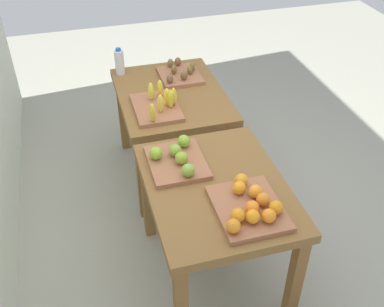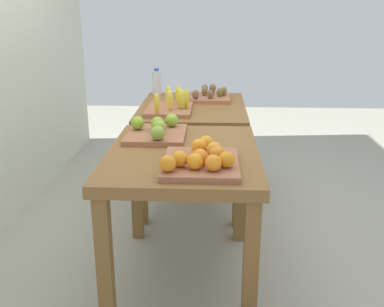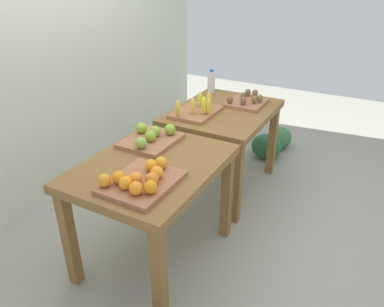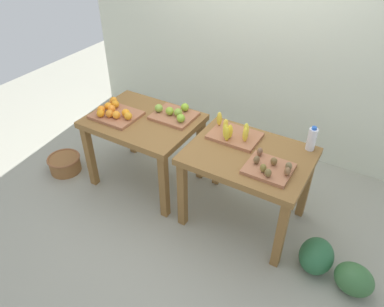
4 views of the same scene
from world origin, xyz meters
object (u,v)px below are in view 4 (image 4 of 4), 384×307
at_px(display_table_left, 144,128).
at_px(banana_crate, 234,134).
at_px(display_table_right, 248,164).
at_px(orange_bin, 115,113).
at_px(water_bottle, 312,139).
at_px(kiwi_bin, 269,167).
at_px(apple_bin, 174,114).
at_px(wicker_basket, 65,163).
at_px(watermelon_pile, 332,266).

distance_m(display_table_left, banana_crate, 0.93).
height_order(display_table_left, display_table_right, same).
xyz_separation_m(orange_bin, water_bottle, (1.80, 0.43, 0.06)).
bearing_deg(kiwi_bin, display_table_right, 150.01).
height_order(display_table_right, orange_bin, orange_bin).
bearing_deg(display_table_left, apple_bin, 34.37).
bearing_deg(kiwi_bin, wicker_basket, -174.37).
height_order(water_bottle, wicker_basket, water_bottle).
xyz_separation_m(display_table_left, display_table_right, (1.12, 0.00, 0.00)).
relative_size(apple_bin, wicker_basket, 1.14).
relative_size(display_table_right, orange_bin, 2.34).
bearing_deg(watermelon_pile, banana_crate, 161.19).
distance_m(water_bottle, watermelon_pile, 1.04).
height_order(display_table_left, water_bottle, water_bottle).
height_order(orange_bin, watermelon_pile, orange_bin).
bearing_deg(display_table_right, wicker_basket, -170.12).
bearing_deg(watermelon_pile, display_table_right, 165.41).
bearing_deg(apple_bin, water_bottle, 6.77).
height_order(apple_bin, wicker_basket, apple_bin).
height_order(display_table_right, watermelon_pile, display_table_right).
xyz_separation_m(orange_bin, watermelon_pile, (2.27, -0.13, -0.68)).
bearing_deg(orange_bin, display_table_left, 22.04).
distance_m(orange_bin, water_bottle, 1.85).
bearing_deg(apple_bin, orange_bin, -151.50).
xyz_separation_m(display_table_left, water_bottle, (1.54, 0.33, 0.22)).
distance_m(display_table_right, banana_crate, 0.31).
relative_size(orange_bin, water_bottle, 2.00).
relative_size(apple_bin, watermelon_pile, 0.65).
relative_size(kiwi_bin, wicker_basket, 1.01).
distance_m(kiwi_bin, wicker_basket, 2.35).
relative_size(display_table_left, apple_bin, 2.53).
bearing_deg(wicker_basket, display_table_right, 9.88).
xyz_separation_m(apple_bin, water_bottle, (1.29, 0.15, 0.07)).
bearing_deg(banana_crate, water_bottle, 15.68).
bearing_deg(apple_bin, display_table_right, -11.24).
bearing_deg(banana_crate, display_table_left, -170.79).
xyz_separation_m(display_table_right, wicker_basket, (-2.01, -0.35, -0.56)).
xyz_separation_m(display_table_right, watermelon_pile, (0.89, -0.23, -0.53)).
relative_size(water_bottle, wicker_basket, 0.62).
relative_size(orange_bin, banana_crate, 1.01).
relative_size(orange_bin, apple_bin, 1.08).
xyz_separation_m(kiwi_bin, wicker_basket, (-2.23, -0.22, -0.71)).
distance_m(display_table_left, orange_bin, 0.32).
xyz_separation_m(display_table_right, banana_crate, (-0.22, 0.15, 0.16)).
distance_m(orange_bin, wicker_basket, 0.99).
height_order(kiwi_bin, watermelon_pile, kiwi_bin).
height_order(display_table_left, kiwi_bin, kiwi_bin).
relative_size(display_table_left, orange_bin, 2.34).
bearing_deg(orange_bin, watermelon_pile, -3.20).
bearing_deg(watermelon_pile, orange_bin, 176.80).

